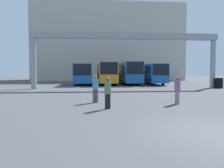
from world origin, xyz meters
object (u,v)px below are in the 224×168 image
at_px(bus_slot_1, 106,72).
at_px(bus_slot_3, 151,73).
at_px(pedestrian_near_right, 177,89).
at_px(bus_slot_2, 128,72).
at_px(bus_slot_0, 84,73).
at_px(pedestrian_mid_left, 108,92).
at_px(tire_stack, 218,83).
at_px(pedestrian_near_center, 95,88).

distance_m(bus_slot_1, bus_slot_3, 7.00).
xyz_separation_m(bus_slot_3, pedestrian_near_right, (-4.28, -21.29, -0.89)).
relative_size(bus_slot_1, bus_slot_2, 0.87).
height_order(bus_slot_0, pedestrian_mid_left, bus_slot_0).
relative_size(bus_slot_1, pedestrian_near_right, 6.57).
distance_m(pedestrian_near_right, tire_stack, 15.39).
xyz_separation_m(pedestrian_mid_left, tire_stack, (14.01, 13.24, -0.26)).
bearing_deg(bus_slot_3, pedestrian_near_right, -101.37).
xyz_separation_m(bus_slot_1, bus_slot_3, (6.99, -0.30, -0.14)).
height_order(bus_slot_2, pedestrian_near_right, bus_slot_2).
bearing_deg(pedestrian_near_center, bus_slot_3, 74.83).
height_order(pedestrian_mid_left, tire_stack, pedestrian_mid_left).
bearing_deg(bus_slot_3, pedestrian_near_center, -114.12).
distance_m(bus_slot_1, pedestrian_mid_left, 23.03).
xyz_separation_m(pedestrian_near_right, pedestrian_near_center, (-4.78, 1.05, 0.03)).
bearing_deg(pedestrian_near_center, bus_slot_1, 93.19).
xyz_separation_m(pedestrian_near_right, pedestrian_mid_left, (-4.20, -1.37, -0.01)).
relative_size(pedestrian_near_center, tire_stack, 1.40).
distance_m(bus_slot_3, pedestrian_near_center, 22.19).
bearing_deg(bus_slot_1, bus_slot_2, 12.80).
bearing_deg(tire_stack, pedestrian_near_center, -143.44).
height_order(bus_slot_1, pedestrian_mid_left, bus_slot_1).
bearing_deg(bus_slot_0, bus_slot_1, 2.82).
relative_size(bus_slot_3, pedestrian_near_right, 6.20).
bearing_deg(bus_slot_3, pedestrian_mid_left, -110.53).
bearing_deg(pedestrian_near_right, pedestrian_near_center, -114.96).
relative_size(bus_slot_0, pedestrian_mid_left, 6.41).
bearing_deg(tire_stack, bus_slot_2, 130.63).
distance_m(bus_slot_2, pedestrian_near_center, 22.07).
height_order(bus_slot_0, bus_slot_3, bus_slot_3).
bearing_deg(pedestrian_near_right, pedestrian_mid_left, -84.49).
xyz_separation_m(bus_slot_1, pedestrian_mid_left, (-1.49, -22.96, -1.04)).
relative_size(bus_slot_1, bus_slot_3, 1.06).
distance_m(bus_slot_0, pedestrian_near_center, 20.43).
bearing_deg(bus_slot_1, bus_slot_3, -2.44).
bearing_deg(pedestrian_mid_left, bus_slot_1, -132.98).
xyz_separation_m(bus_slot_2, pedestrian_mid_left, (-4.99, -23.75, -1.06)).
bearing_deg(bus_slot_2, tire_stack, -49.37).
height_order(pedestrian_near_right, tire_stack, pedestrian_near_right).
distance_m(pedestrian_near_right, pedestrian_near_center, 4.89).
bearing_deg(bus_slot_3, bus_slot_2, 162.64).
bearing_deg(pedestrian_mid_left, pedestrian_near_center, -115.90).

